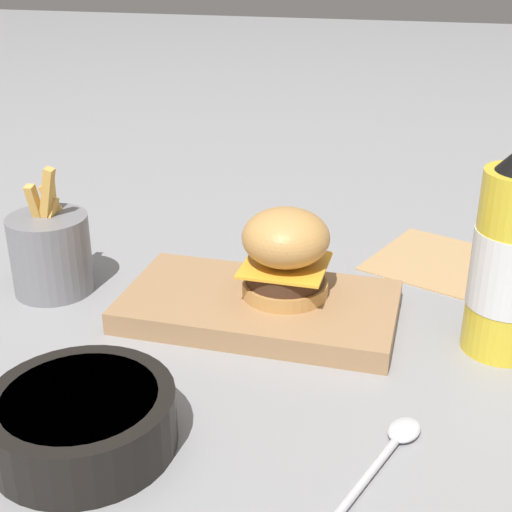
# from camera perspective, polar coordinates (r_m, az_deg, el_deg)

# --- Properties ---
(ground_plane) EXTENTS (6.00, 6.00, 0.00)m
(ground_plane) POSITION_cam_1_polar(r_m,az_deg,el_deg) (0.79, 0.26, -4.85)
(ground_plane) COLOR gray
(serving_board) EXTENTS (0.30, 0.16, 0.02)m
(serving_board) POSITION_cam_1_polar(r_m,az_deg,el_deg) (0.78, 0.00, -4.17)
(serving_board) COLOR #A37A51
(serving_board) RESTS_ON ground_plane
(burger) EXTENTS (0.09, 0.09, 0.10)m
(burger) POSITION_cam_1_polar(r_m,az_deg,el_deg) (0.76, 2.38, 0.27)
(burger) COLOR tan
(burger) RESTS_ON serving_board
(fries_basket) EXTENTS (0.09, 0.09, 0.15)m
(fries_basket) POSITION_cam_1_polar(r_m,az_deg,el_deg) (0.86, -16.12, 0.28)
(fries_basket) COLOR slate
(fries_basket) RESTS_ON ground_plane
(side_bowl) EXTENTS (0.15, 0.15, 0.05)m
(side_bowl) POSITION_cam_1_polar(r_m,az_deg,el_deg) (0.61, -13.73, -12.53)
(side_bowl) COLOR black
(side_bowl) RESTS_ON ground_plane
(spoon) EXTENTS (0.08, 0.17, 0.01)m
(spoon) POSITION_cam_1_polar(r_m,az_deg,el_deg) (0.60, 10.28, -15.34)
(spoon) COLOR silver
(spoon) RESTS_ON ground_plane
(ketchup_puddle) EXTENTS (0.04, 0.04, 0.00)m
(ketchup_puddle) POSITION_cam_1_polar(r_m,az_deg,el_deg) (0.73, -15.71, -8.46)
(ketchup_puddle) COLOR #B21E14
(ketchup_puddle) RESTS_ON ground_plane
(parchment_square) EXTENTS (0.21, 0.21, 0.00)m
(parchment_square) POSITION_cam_1_polar(r_m,az_deg,el_deg) (0.94, 14.71, -0.48)
(parchment_square) COLOR tan
(parchment_square) RESTS_ON ground_plane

